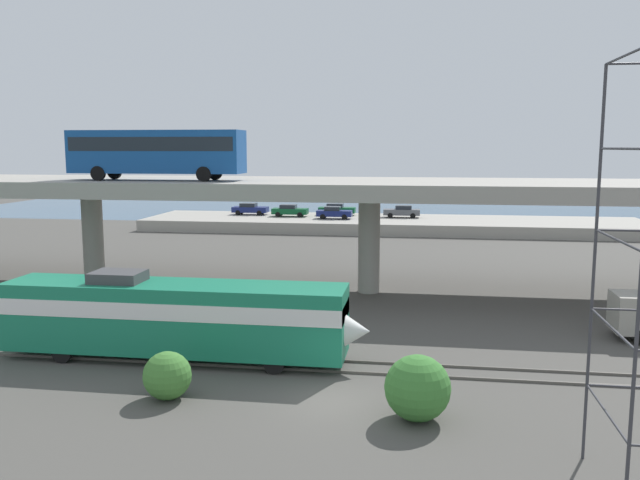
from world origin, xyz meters
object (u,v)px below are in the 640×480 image
at_px(parked_car_1, 290,210).
at_px(parked_car_2, 402,211).
at_px(train_locomotive, 191,315).
at_px(parked_car_3, 334,213).
at_px(parked_car_0, 250,209).
at_px(transit_bus_on_overpass, 156,150).
at_px(parked_car_4, 337,209).

relative_size(parked_car_1, parked_car_2, 1.00).
height_order(train_locomotive, parked_car_3, train_locomotive).
xyz_separation_m(train_locomotive, parked_car_2, (8.44, 52.65, -0.06)).
bearing_deg(train_locomotive, parked_car_0, 101.81).
xyz_separation_m(parked_car_1, parked_car_2, (14.04, 0.86, -0.00)).
height_order(parked_car_1, parked_car_3, same).
distance_m(transit_bus_on_overpass, parked_car_4, 41.36).
bearing_deg(parked_car_1, parked_car_2, 3.51).
relative_size(transit_bus_on_overpass, parked_car_4, 2.57).
bearing_deg(train_locomotive, parked_car_2, 80.89).
bearing_deg(parked_car_1, train_locomotive, -83.84).
distance_m(parked_car_3, parked_car_4, 4.20).
bearing_deg(transit_bus_on_overpass, parked_car_1, -92.65).
bearing_deg(parked_car_4, parked_car_0, -175.29).
xyz_separation_m(parked_car_2, parked_car_4, (-8.38, 1.46, 0.00)).
bearing_deg(parked_car_0, parked_car_1, -14.24).
xyz_separation_m(train_locomotive, parked_car_1, (-5.59, 51.78, -0.06)).
bearing_deg(transit_bus_on_overpass, parked_car_0, -84.46).
distance_m(train_locomotive, parked_car_2, 53.32).
height_order(parked_car_2, parked_car_3, same).
bearing_deg(transit_bus_on_overpass, parked_car_2, -112.29).
xyz_separation_m(train_locomotive, parked_car_0, (-11.12, 53.19, -0.06)).
relative_size(transit_bus_on_overpass, parked_car_0, 2.64).
xyz_separation_m(parked_car_0, parked_car_1, (5.53, -1.40, -0.00)).
bearing_deg(train_locomotive, transit_bus_on_overpass, 117.39).
distance_m(train_locomotive, transit_bus_on_overpass, 17.68).
height_order(parked_car_0, parked_car_3, same).
xyz_separation_m(parked_car_0, parked_car_4, (11.19, 0.92, -0.00)).
height_order(train_locomotive, parked_car_4, train_locomotive).
height_order(train_locomotive, parked_car_0, train_locomotive).
distance_m(parked_car_0, parked_car_1, 5.71).
height_order(parked_car_0, parked_car_1, same).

